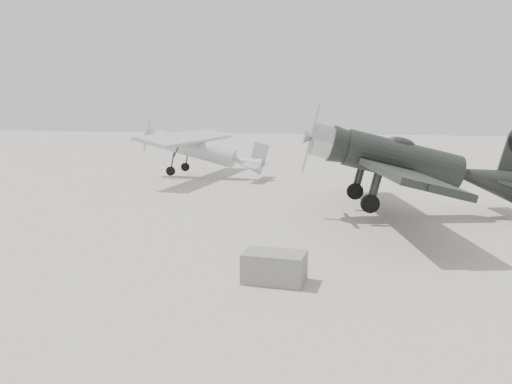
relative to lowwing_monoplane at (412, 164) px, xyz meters
The scene contains 4 objects.
ground 9.42m from the lowwing_monoplane, 124.23° to the right, with size 160.00×160.00×0.00m, color gray.
lowwing_monoplane is the anchor object (origin of this frame).
highwing_monoplane 16.50m from the lowwing_monoplane, 142.98° to the left, with size 8.77×12.34×3.51m.
equipment_block 10.61m from the lowwing_monoplane, 113.88° to the right, with size 1.66×1.04×0.83m, color slate.
Camera 1 is at (3.33, -14.85, 4.68)m, focal length 35.00 mm.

